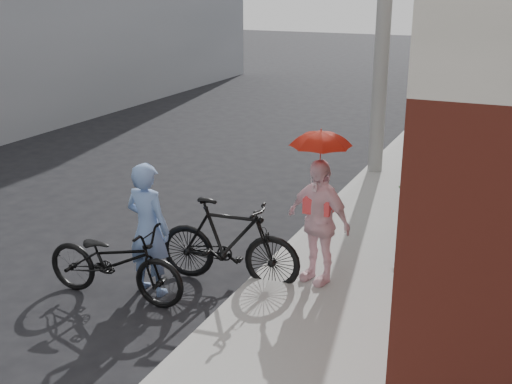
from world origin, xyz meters
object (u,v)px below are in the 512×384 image
Objects in this scene: bike_left at (115,261)px; bike_right at (229,242)px; planter at (417,226)px; kimono_woman at (318,221)px; officer at (148,229)px.

bike_right is at bearing -51.71° from bike_left.
planter is at bearing -44.43° from bike_right.
bike_right is at bearing -143.73° from kimono_woman.
bike_left is 1.43m from bike_right.
kimono_woman is at bearing -145.77° from officer.
bike_left is at bearing -131.59° from planter.
bike_right is (1.07, 0.94, 0.07)m from bike_left.
kimono_woman is (1.07, 0.32, 0.34)m from bike_right.
bike_right is 4.31× the size of planter.
kimono_woman is at bearing -79.57° from bike_right.
bike_right is 3.10m from planter.
bike_right reaches higher than bike_left.
officer reaches higher than bike_left.
kimono_woman reaches higher than planter.
officer is 0.90× the size of bike_left.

